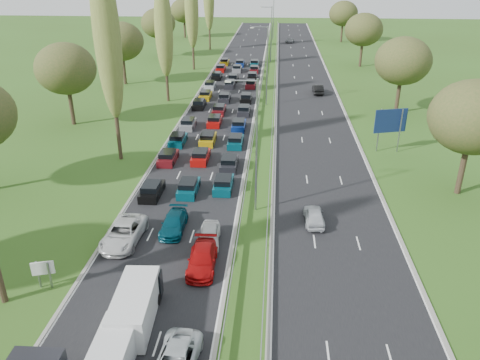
# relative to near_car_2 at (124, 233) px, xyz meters

# --- Properties ---
(ground) EXTENTS (260.00, 260.00, 0.00)m
(ground) POSITION_rel_near_car_2_xyz_m (10.28, 43.23, -0.81)
(ground) COLOR #315019
(ground) RESTS_ON ground
(near_carriageway) EXTENTS (10.50, 215.00, 0.04)m
(near_carriageway) POSITION_rel_near_car_2_xyz_m (3.53, 45.73, -0.81)
(near_carriageway) COLOR black
(near_carriageway) RESTS_ON ground
(far_carriageway) EXTENTS (10.50, 215.00, 0.04)m
(far_carriageway) POSITION_rel_near_car_2_xyz_m (17.03, 45.73, -0.81)
(far_carriageway) COLOR black
(far_carriageway) RESTS_ON ground
(central_reservation) EXTENTS (2.36, 215.00, 0.32)m
(central_reservation) POSITION_rel_near_car_2_xyz_m (10.28, 45.73, -0.26)
(central_reservation) COLOR gray
(central_reservation) RESTS_ON ground
(lamp_columns) EXTENTS (0.18, 140.18, 12.00)m
(lamp_columns) POSITION_rel_near_car_2_xyz_m (10.28, 41.23, 5.19)
(lamp_columns) COLOR gray
(lamp_columns) RESTS_ON ground
(poplar_row) EXTENTS (2.80, 127.80, 22.44)m
(poplar_row) POSITION_rel_near_car_2_xyz_m (-5.72, 31.40, 11.57)
(poplar_row) COLOR #2D2116
(poplar_row) RESTS_ON ground
(woodland_left) EXTENTS (8.00, 166.00, 11.10)m
(woodland_left) POSITION_rel_near_car_2_xyz_m (-16.22, 25.85, 6.87)
(woodland_left) COLOR #2D2116
(woodland_left) RESTS_ON ground
(woodland_right) EXTENTS (8.00, 153.00, 11.10)m
(woodland_right) POSITION_rel_near_car_2_xyz_m (29.78, 29.90, 6.87)
(woodland_right) COLOR #2D2116
(woodland_right) RESTS_ON ground
(traffic_queue_fill) EXTENTS (9.08, 68.61, 0.80)m
(traffic_queue_fill) POSITION_rel_near_car_2_xyz_m (3.52, 40.59, -0.37)
(traffic_queue_fill) COLOR black
(traffic_queue_fill) RESTS_ON ground
(near_car_2) EXTENTS (2.86, 5.80, 1.58)m
(near_car_2) POSITION_rel_near_car_2_xyz_m (0.00, 0.00, 0.00)
(near_car_2) COLOR silver
(near_car_2) RESTS_ON near_carriageway
(near_car_7) EXTENTS (1.87, 4.59, 1.33)m
(near_car_7) POSITION_rel_near_car_2_xyz_m (3.63, 2.07, -0.13)
(near_car_7) COLOR #043644
(near_car_7) RESTS_ON near_carriageway
(near_car_11) EXTENTS (2.15, 5.00, 1.44)m
(near_car_11) POSITION_rel_near_car_2_xyz_m (6.81, -2.96, -0.07)
(near_car_11) COLOR #9E090A
(near_car_11) RESTS_ON near_carriageway
(near_car_12) EXTENTS (1.88, 4.15, 1.38)m
(near_car_12) POSITION_rel_near_car_2_xyz_m (6.87, 0.40, -0.10)
(near_car_12) COLOR silver
(near_car_12) RESTS_ON near_carriageway
(far_car_0) EXTENTS (1.78, 4.08, 1.37)m
(far_car_0) POSITION_rel_near_car_2_xyz_m (15.41, 4.26, -0.11)
(far_car_0) COLOR #B5B9C0
(far_car_0) RESTS_ON far_carriageway
(far_car_1) EXTENTS (1.75, 4.65, 1.52)m
(far_car_1) POSITION_rel_near_car_2_xyz_m (18.93, 48.94, -0.03)
(far_car_1) COLOR black
(far_car_1) RESTS_ON far_carriageway
(far_car_2) EXTENTS (2.52, 4.83, 1.30)m
(far_car_2) POSITION_rel_near_car_2_xyz_m (15.17, 106.11, -0.14)
(far_car_2) COLOR gray
(far_car_2) RESTS_ON far_carriageway
(white_van_front) EXTENTS (1.96, 4.99, 2.01)m
(white_van_front) POSITION_rel_near_car_2_xyz_m (3.41, -12.66, 0.22)
(white_van_front) COLOR silver
(white_van_front) RESTS_ON near_carriageway
(white_van_rear) EXTENTS (2.23, 5.68, 2.28)m
(white_van_rear) POSITION_rel_near_car_2_xyz_m (3.56, -8.78, 0.36)
(white_van_rear) COLOR silver
(white_van_rear) RESTS_ON near_carriageway
(info_sign) EXTENTS (1.47, 0.53, 2.10)m
(info_sign) POSITION_rel_near_car_2_xyz_m (-3.62, -6.14, 0.56)
(info_sign) COLOR gray
(info_sign) RESTS_ON ground
(direction_sign) EXTENTS (3.87, 1.22, 5.20)m
(direction_sign) POSITION_rel_near_car_2_xyz_m (25.18, 22.03, 2.76)
(direction_sign) COLOR gray
(direction_sign) RESTS_ON ground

